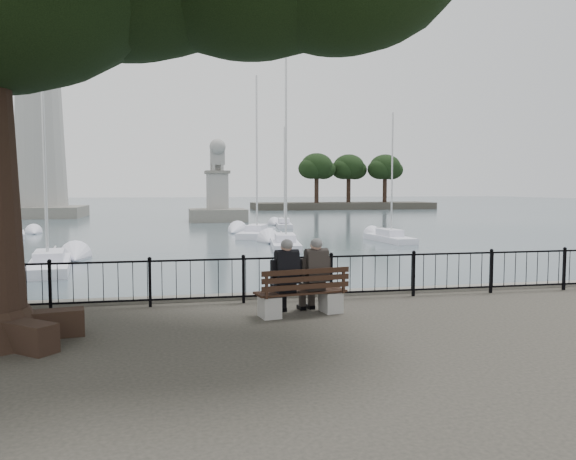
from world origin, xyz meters
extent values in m
cube|color=#6A665D|center=(0.00, 3.00, -0.50)|extent=(200.00, 0.40, 1.20)
plane|color=#34464E|center=(0.00, 103.00, -1.00)|extent=(260.00, 260.00, 0.00)
cube|color=black|center=(0.00, 2.50, 0.98)|extent=(22.00, 0.04, 0.04)
cube|color=black|center=(0.00, 2.50, 0.15)|extent=(22.00, 0.04, 0.04)
cube|color=gray|center=(-0.67, 1.03, 0.21)|extent=(0.43, 0.51, 0.42)
cube|color=gray|center=(0.64, 1.25, 0.21)|extent=(0.43, 0.51, 0.42)
cube|color=black|center=(-0.01, 1.14, 0.46)|extent=(1.89, 0.81, 0.04)
cube|color=black|center=(0.03, 0.87, 0.76)|extent=(1.82, 0.35, 0.41)
cube|color=black|center=(-0.34, 1.09, 0.58)|extent=(0.41, 0.36, 0.24)
cube|color=black|center=(-0.32, 0.98, 0.97)|extent=(0.48, 0.32, 0.61)
sphere|color=tan|center=(-0.33, 1.02, 1.40)|extent=(0.23, 0.23, 0.23)
ellipsoid|color=slate|center=(-0.33, 1.00, 1.43)|extent=(0.24, 0.24, 0.21)
cube|color=black|center=(-0.39, 1.38, 0.23)|extent=(0.40, 0.50, 0.46)
cube|color=black|center=(0.28, 1.20, 0.58)|extent=(0.41, 0.36, 0.24)
cube|color=black|center=(0.30, 1.09, 0.97)|extent=(0.48, 0.32, 0.61)
sphere|color=tan|center=(0.29, 1.13, 1.40)|extent=(0.23, 0.23, 0.23)
ellipsoid|color=slate|center=(0.30, 1.10, 1.43)|extent=(0.24, 0.24, 0.21)
cube|color=black|center=(0.23, 1.49, 0.23)|extent=(0.40, 0.50, 0.46)
cube|color=#6A665D|center=(-18.00, 62.00, -0.40)|extent=(9.46, 9.46, 1.40)
cone|color=gray|center=(-18.00, 62.00, 11.35)|extent=(6.05, 6.05, 22.70)
cylinder|color=#6A665D|center=(-18.00, 62.00, 22.95)|extent=(6.23, 6.23, 0.50)
cube|color=#6A665D|center=(2.00, 50.00, -0.40)|extent=(5.87, 5.87, 1.40)
cube|color=gray|center=(2.00, 50.00, 2.06)|extent=(2.15, 2.54, 3.91)
cube|color=#6A665D|center=(2.00, 50.00, 4.16)|extent=(2.54, 2.93, 0.30)
cube|color=gray|center=(2.00, 50.29, 5.00)|extent=(1.27, 2.15, 1.37)
cube|color=gray|center=(2.00, 49.32, 5.68)|extent=(1.47, 0.98, 1.57)
sphere|color=gray|center=(2.00, 48.92, 6.76)|extent=(1.66, 1.66, 1.66)
cube|color=white|center=(-7.75, 15.75, -0.90)|extent=(2.40, 5.90, 0.64)
cube|color=white|center=(-7.75, 15.75, -0.40)|extent=(1.49, 2.48, 0.48)
cylinder|color=silver|center=(-7.75, 15.44, 4.17)|extent=(0.13, 0.13, 9.54)
cube|color=white|center=(3.88, 22.52, -0.90)|extent=(2.24, 5.69, 0.62)
cube|color=white|center=(3.88, 22.52, -0.40)|extent=(1.41, 2.38, 0.46)
cylinder|color=silver|center=(3.88, 22.22, 4.82)|extent=(0.12, 0.12, 10.83)
cube|color=white|center=(11.40, 25.05, -0.90)|extent=(1.86, 5.24, 0.57)
cube|color=white|center=(11.40, 25.05, -0.40)|extent=(1.22, 2.18, 0.43)
cylinder|color=silver|center=(11.40, 24.76, 3.38)|extent=(0.11, 0.11, 7.96)
cube|color=white|center=(-13.74, 33.45, -0.90)|extent=(2.43, 4.85, 0.52)
cube|color=white|center=(-13.74, 33.45, -0.40)|extent=(1.40, 2.08, 0.39)
cylinder|color=silver|center=(-13.74, 33.19, 3.93)|extent=(0.10, 0.10, 9.06)
cube|color=white|center=(3.37, 30.70, -0.90)|extent=(3.63, 6.14, 0.66)
cube|color=white|center=(3.37, 30.70, -0.40)|extent=(1.98, 2.69, 0.50)
cylinder|color=silver|center=(3.37, 30.37, 4.94)|extent=(0.13, 0.13, 11.08)
cube|color=white|center=(7.19, 39.85, -0.90)|extent=(1.87, 4.75, 0.51)
cube|color=white|center=(7.19, 39.85, -0.40)|extent=(1.18, 1.99, 0.38)
cylinder|color=silver|center=(7.19, 39.60, 3.67)|extent=(0.10, 0.10, 8.54)
cube|color=#2F2C27|center=(25.00, 80.00, -0.50)|extent=(30.00, 8.00, 1.20)
cylinder|color=black|center=(20.00, 78.00, 2.00)|extent=(0.70, 0.70, 4.00)
ellipsoid|color=black|center=(20.00, 78.00, 6.00)|extent=(5.20, 5.20, 4.16)
cylinder|color=black|center=(26.00, 80.00, 2.00)|extent=(0.70, 0.70, 4.00)
ellipsoid|color=black|center=(26.00, 80.00, 6.00)|extent=(5.20, 5.20, 4.16)
cylinder|color=black|center=(32.00, 79.00, 2.00)|extent=(0.70, 0.70, 4.00)
ellipsoid|color=black|center=(32.00, 79.00, 6.00)|extent=(5.20, 5.20, 4.16)
camera|label=1|loc=(-2.47, -9.66, 2.54)|focal=35.00mm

